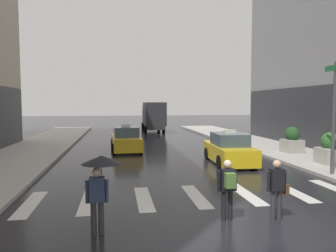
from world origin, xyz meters
TOP-DOWN VIEW (x-y plane):
  - ground_plane at (0.00, 0.00)m, footprint 160.00×160.00m
  - crosswalk_markings at (-0.00, 3.00)m, footprint 11.30×2.80m
  - taxi_lead at (3.25, 8.60)m, footprint 2.10×4.62m
  - taxi_second at (-2.07, 14.13)m, footprint 2.09×4.61m
  - box_truck at (1.46, 28.39)m, footprint 2.36×7.57m
  - pedestrian_with_umbrella at (-3.08, 0.27)m, footprint 0.96×0.96m
  - pedestrian_with_backpack at (0.29, 0.69)m, footprint 0.55×0.43m
  - pedestrian_with_handbag at (1.63, 0.50)m, footprint 0.60×0.24m
  - planter_near_corner at (7.97, 6.88)m, footprint 1.10×1.10m
  - planter_mid_block at (8.14, 10.65)m, footprint 1.10×1.10m

SIDE VIEW (x-z plane):
  - ground_plane at x=0.00m, z-range 0.00..0.00m
  - crosswalk_markings at x=0.00m, z-range 0.00..0.01m
  - taxi_lead at x=3.25m, z-range -0.18..1.63m
  - taxi_second at x=-2.07m, z-range -0.18..1.63m
  - planter_near_corner at x=7.97m, z-range 0.07..1.67m
  - planter_mid_block at x=8.14m, z-range 0.07..1.67m
  - pedestrian_with_handbag at x=1.63m, z-range 0.11..1.76m
  - pedestrian_with_backpack at x=0.29m, z-range 0.15..1.80m
  - pedestrian_with_umbrella at x=-3.08m, z-range 0.55..2.49m
  - box_truck at x=1.46m, z-range 0.18..3.53m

